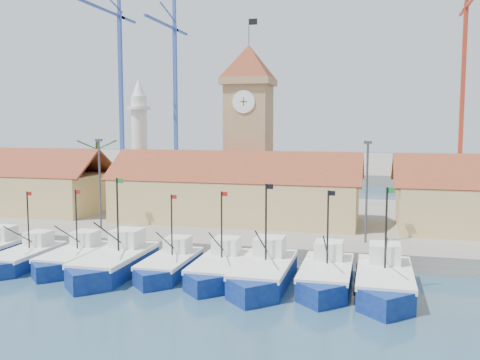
# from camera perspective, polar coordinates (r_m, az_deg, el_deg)

# --- Properties ---
(ground) EXTENTS (400.00, 400.00, 0.00)m
(ground) POSITION_cam_1_polar(r_m,az_deg,el_deg) (40.69, -7.68, -11.23)
(ground) COLOR #1D394F
(ground) RESTS_ON ground
(quay) EXTENTS (140.00, 32.00, 1.50)m
(quay) POSITION_cam_1_polar(r_m,az_deg,el_deg) (62.79, 0.50, -4.31)
(quay) COLOR gray
(quay) RESTS_ON ground
(terminal) EXTENTS (240.00, 80.00, 2.00)m
(terminal) POSITION_cam_1_polar(r_m,az_deg,el_deg) (147.16, 8.44, 1.70)
(terminal) COLOR gray
(terminal) RESTS_ON ground
(boat_1) EXTENTS (3.22, 8.83, 6.68)m
(boat_1) POSITION_cam_1_polar(r_m,az_deg,el_deg) (49.02, -22.08, -7.80)
(boat_1) COLOR navy
(boat_1) RESTS_ON ground
(boat_2) EXTENTS (3.31, 9.08, 6.87)m
(boat_2) POSITION_cam_1_polar(r_m,az_deg,el_deg) (47.36, -17.46, -8.08)
(boat_2) COLOR navy
(boat_2) RESTS_ON ground
(boat_3) EXTENTS (3.93, 10.75, 8.14)m
(boat_3) POSITION_cam_1_polar(r_m,az_deg,el_deg) (44.34, -13.39, -8.76)
(boat_3) COLOR navy
(boat_3) RESTS_ON ground
(boat_4) EXTENTS (3.26, 8.92, 6.75)m
(boat_4) POSITION_cam_1_polar(r_m,az_deg,el_deg) (43.48, -7.64, -9.14)
(boat_4) COLOR navy
(boat_4) RESTS_ON ground
(boat_5) EXTENTS (3.46, 9.47, 7.16)m
(boat_5) POSITION_cam_1_polar(r_m,az_deg,el_deg) (42.01, -2.29, -9.57)
(boat_5) COLOR navy
(boat_5) RESTS_ON ground
(boat_6) EXTENTS (3.85, 10.55, 7.98)m
(boat_6) POSITION_cam_1_polar(r_m,az_deg,el_deg) (40.52, 2.48, -10.04)
(boat_6) COLOR navy
(boat_6) RESTS_ON ground
(boat_7) EXTENTS (3.63, 9.95, 7.53)m
(boat_7) POSITION_cam_1_polar(r_m,az_deg,el_deg) (40.42, 9.14, -10.22)
(boat_7) COLOR navy
(boat_7) RESTS_ON ground
(boat_8) EXTENTS (3.85, 10.55, 7.98)m
(boat_8) POSITION_cam_1_polar(r_m,az_deg,el_deg) (39.61, 15.18, -10.63)
(boat_8) COLOR navy
(boat_8) RESTS_ON ground
(hall_center) EXTENTS (27.04, 10.13, 7.61)m
(hall_center) POSITION_cam_1_polar(r_m,az_deg,el_deg) (58.45, -0.43, -1.87)
(hall_center) COLOR tan
(hall_center) RESTS_ON quay
(clock_tower) EXTENTS (5.80, 5.80, 22.70)m
(clock_tower) POSITION_cam_1_polar(r_m,az_deg,el_deg) (63.70, 0.93, 5.98)
(clock_tower) COLOR tan
(clock_tower) RESTS_ON quay
(minaret) EXTENTS (3.00, 3.00, 16.30)m
(minaret) POSITION_cam_1_polar(r_m,az_deg,el_deg) (70.56, -10.66, 4.07)
(minaret) COLOR silver
(minaret) RESTS_ON quay
(palm_tree) EXTENTS (5.60, 5.03, 8.39)m
(palm_tree) POSITION_cam_1_polar(r_m,az_deg,el_deg) (71.25, -14.93, 1.19)
(palm_tree) COLOR brown
(palm_tree) RESTS_ON quay
(lamp_posts) EXTENTS (80.70, 0.25, 9.03)m
(lamp_posts) POSITION_cam_1_polar(r_m,az_deg,el_deg) (50.35, -2.17, -0.30)
(lamp_posts) COLOR #3F3F44
(lamp_posts) RESTS_ON quay
(crane_blue_far) EXTENTS (1.00, 36.51, 47.41)m
(crane_blue_far) POSITION_cam_1_polar(r_m,az_deg,el_deg) (153.64, -12.96, 12.11)
(crane_blue_far) COLOR #334A9D
(crane_blue_far) RESTS_ON terminal
(crane_blue_near) EXTENTS (1.00, 29.96, 44.38)m
(crane_blue_near) POSITION_cam_1_polar(r_m,az_deg,el_deg) (154.01, -7.08, 11.37)
(crane_blue_near) COLOR #334A9D
(crane_blue_near) RESTS_ON terminal
(crane_red_right) EXTENTS (1.00, 35.35, 45.81)m
(crane_red_right) POSITION_cam_1_polar(r_m,az_deg,el_deg) (141.67, 22.89, 11.92)
(crane_red_right) COLOR #AB301A
(crane_red_right) RESTS_ON terminal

